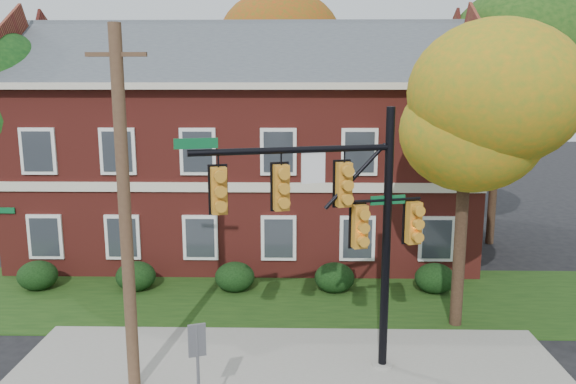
{
  "coord_description": "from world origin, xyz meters",
  "views": [
    {
      "loc": [
        0.26,
        -12.03,
        7.18
      ],
      "look_at": [
        -0.05,
        3.0,
        4.29
      ],
      "focal_mm": 35.0,
      "sensor_mm": 36.0,
      "label": 1
    }
  ],
  "objects_px": {
    "hedge_far_left": "(38,276)",
    "hedge_center": "(235,277)",
    "tree_near_right": "(478,103)",
    "tree_far_rear": "(283,54)",
    "hedge_far_right": "(435,278)",
    "hedge_right": "(334,278)",
    "sign_post": "(198,361)",
    "tree_right_rear": "(511,62)",
    "apartment_building": "(247,136)",
    "tree_left_rear": "(5,97)",
    "hedge_left": "(136,276)",
    "traffic_signal": "(341,215)",
    "utility_pole": "(125,216)"
  },
  "relations": [
    {
      "from": "hedge_far_left",
      "to": "hedge_center",
      "type": "bearing_deg",
      "value": 0.0
    },
    {
      "from": "tree_near_right",
      "to": "tree_far_rear",
      "type": "distance_m",
      "value": 17.12
    },
    {
      "from": "hedge_far_right",
      "to": "hedge_right",
      "type": "bearing_deg",
      "value": 180.0
    },
    {
      "from": "sign_post",
      "to": "hedge_right",
      "type": "bearing_deg",
      "value": 48.58
    },
    {
      "from": "tree_far_rear",
      "to": "tree_right_rear",
      "type": "bearing_deg",
      "value": -35.0
    },
    {
      "from": "apartment_building",
      "to": "sign_post",
      "type": "relative_size",
      "value": 7.61
    },
    {
      "from": "hedge_far_left",
      "to": "hedge_right",
      "type": "relative_size",
      "value": 1.0
    },
    {
      "from": "hedge_right",
      "to": "tree_left_rear",
      "type": "distance_m",
      "value": 15.17
    },
    {
      "from": "apartment_building",
      "to": "tree_far_rear",
      "type": "xyz_separation_m",
      "value": [
        1.34,
        7.84,
        3.86
      ]
    },
    {
      "from": "hedge_left",
      "to": "tree_right_rear",
      "type": "relative_size",
      "value": 0.13
    },
    {
      "from": "hedge_left",
      "to": "tree_near_right",
      "type": "distance_m",
      "value": 12.68
    },
    {
      "from": "apartment_building",
      "to": "hedge_far_left",
      "type": "distance_m",
      "value": 9.82
    },
    {
      "from": "apartment_building",
      "to": "hedge_center",
      "type": "bearing_deg",
      "value": -90.0
    },
    {
      "from": "tree_right_rear",
      "to": "tree_near_right",
      "type": "bearing_deg",
      "value": -114.58
    },
    {
      "from": "tree_left_rear",
      "to": "tree_right_rear",
      "type": "distance_m",
      "value": 21.19
    },
    {
      "from": "tree_near_right",
      "to": "traffic_signal",
      "type": "distance_m",
      "value": 5.53
    },
    {
      "from": "tree_far_rear",
      "to": "hedge_left",
      "type": "bearing_deg",
      "value": -110.29
    },
    {
      "from": "hedge_center",
      "to": "hedge_right",
      "type": "height_order",
      "value": "same"
    },
    {
      "from": "tree_far_rear",
      "to": "tree_left_rear",
      "type": "bearing_deg",
      "value": -141.03
    },
    {
      "from": "tree_left_rear",
      "to": "utility_pole",
      "type": "distance_m",
      "value": 13.65
    },
    {
      "from": "apartment_building",
      "to": "utility_pole",
      "type": "bearing_deg",
      "value": -97.89
    },
    {
      "from": "hedge_center",
      "to": "tree_right_rear",
      "type": "xyz_separation_m",
      "value": [
        11.31,
        6.11,
        7.6
      ]
    },
    {
      "from": "hedge_far_left",
      "to": "hedge_center",
      "type": "distance_m",
      "value": 7.0
    },
    {
      "from": "hedge_center",
      "to": "tree_near_right",
      "type": "relative_size",
      "value": 0.16
    },
    {
      "from": "hedge_left",
      "to": "hedge_far_right",
      "type": "xyz_separation_m",
      "value": [
        10.5,
        0.0,
        0.0
      ]
    },
    {
      "from": "hedge_left",
      "to": "traffic_signal",
      "type": "distance_m",
      "value": 9.57
    },
    {
      "from": "apartment_building",
      "to": "tree_left_rear",
      "type": "height_order",
      "value": "apartment_building"
    },
    {
      "from": "tree_right_rear",
      "to": "tree_far_rear",
      "type": "distance_m",
      "value": 12.2
    },
    {
      "from": "hedge_left",
      "to": "tree_right_rear",
      "type": "bearing_deg",
      "value": 22.42
    },
    {
      "from": "tree_left_rear",
      "to": "tree_right_rear",
      "type": "height_order",
      "value": "tree_right_rear"
    },
    {
      "from": "utility_pole",
      "to": "sign_post",
      "type": "xyz_separation_m",
      "value": [
        1.85,
        -1.68,
        -2.61
      ]
    },
    {
      "from": "hedge_right",
      "to": "tree_left_rear",
      "type": "xyz_separation_m",
      "value": [
        -13.23,
        4.14,
        6.16
      ]
    },
    {
      "from": "apartment_building",
      "to": "hedge_left",
      "type": "distance_m",
      "value": 7.73
    },
    {
      "from": "hedge_left",
      "to": "utility_pole",
      "type": "xyz_separation_m",
      "value": [
        1.86,
        -6.59,
        3.77
      ]
    },
    {
      "from": "apartment_building",
      "to": "sign_post",
      "type": "bearing_deg",
      "value": -89.1
    },
    {
      "from": "tree_left_rear",
      "to": "tree_far_rear",
      "type": "height_order",
      "value": "tree_far_rear"
    },
    {
      "from": "utility_pole",
      "to": "sign_post",
      "type": "bearing_deg",
      "value": -41.03
    },
    {
      "from": "hedge_left",
      "to": "hedge_center",
      "type": "relative_size",
      "value": 1.0
    },
    {
      "from": "tree_near_right",
      "to": "tree_right_rear",
      "type": "relative_size",
      "value": 0.81
    },
    {
      "from": "tree_right_rear",
      "to": "tree_left_rear",
      "type": "bearing_deg",
      "value": -174.64
    },
    {
      "from": "tree_near_right",
      "to": "tree_left_rear",
      "type": "height_order",
      "value": "tree_left_rear"
    },
    {
      "from": "tree_right_rear",
      "to": "hedge_far_left",
      "type": "bearing_deg",
      "value": -161.55
    },
    {
      "from": "hedge_left",
      "to": "hedge_right",
      "type": "relative_size",
      "value": 1.0
    },
    {
      "from": "hedge_far_right",
      "to": "tree_right_rear",
      "type": "distance_m",
      "value": 10.66
    },
    {
      "from": "hedge_far_right",
      "to": "sign_post",
      "type": "height_order",
      "value": "sign_post"
    },
    {
      "from": "utility_pole",
      "to": "tree_right_rear",
      "type": "bearing_deg",
      "value": 45.68
    },
    {
      "from": "apartment_building",
      "to": "utility_pole",
      "type": "xyz_separation_m",
      "value": [
        -1.64,
        -11.85,
        -0.7
      ]
    },
    {
      "from": "hedge_center",
      "to": "tree_left_rear",
      "type": "xyz_separation_m",
      "value": [
        -9.73,
        4.14,
        6.16
      ]
    },
    {
      "from": "tree_far_rear",
      "to": "traffic_signal",
      "type": "xyz_separation_m",
      "value": [
        1.91,
        -18.83,
        -4.71
      ]
    },
    {
      "from": "utility_pole",
      "to": "tree_near_right",
      "type": "bearing_deg",
      "value": 24.21
    }
  ]
}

